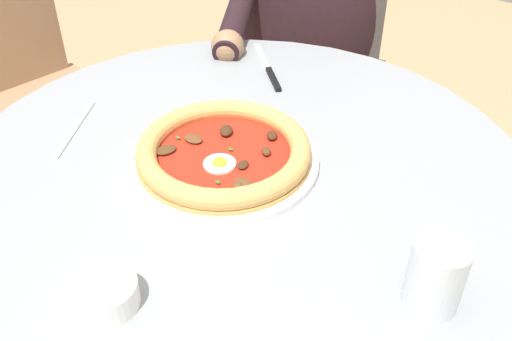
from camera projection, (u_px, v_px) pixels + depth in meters
name	position (u px, v px, depth m)	size (l,w,h in m)	color
dining_table	(241.00, 236.00, 1.00)	(0.93, 0.93, 0.74)	gray
pizza_on_plate	(224.00, 153.00, 0.89)	(0.30, 0.30, 0.04)	white
water_glass	(435.00, 278.00, 0.66)	(0.07, 0.07, 0.09)	silver
steak_knife	(270.00, 73.00, 1.14)	(0.16, 0.15, 0.01)	silver
ramekin_capers	(106.00, 293.00, 0.67)	(0.08, 0.08, 0.04)	white
fork_utensil	(75.00, 128.00, 0.98)	(0.09, 0.16, 0.00)	#BCBCC1
diner_person	(302.00, 94.00, 1.58)	(0.42, 0.57, 1.11)	#282833
cafe_chair_diner	(311.00, 61.00, 1.66)	(0.56, 0.56, 0.84)	#504A45
cafe_chair_spare_far	(20.00, 89.00, 1.52)	(0.50, 0.50, 0.86)	#957050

